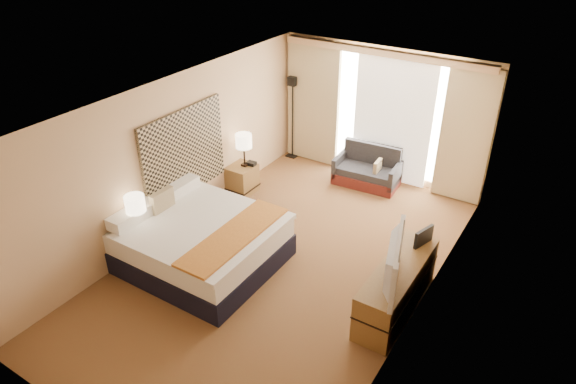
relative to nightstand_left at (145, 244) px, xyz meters
The scene contains 21 objects.
floor 2.16m from the nightstand_left, 29.31° to the left, with size 4.20×7.00×0.02m, color maroon.
ceiling 3.16m from the nightstand_left, 29.31° to the left, with size 4.20×7.00×0.02m, color silver.
wall_back 5.02m from the nightstand_left, 67.66° to the left, with size 4.20×0.02×2.60m, color tan.
wall_front 3.25m from the nightstand_left, 52.65° to the right, with size 4.20×0.02×2.60m, color tan.
wall_left 1.49m from the nightstand_left, 102.36° to the left, with size 0.02×7.00×2.60m, color tan.
wall_right 4.23m from the nightstand_left, 14.81° to the left, with size 0.02×7.00×2.60m, color tan.
headboard 1.62m from the nightstand_left, 98.64° to the left, with size 0.06×1.85×1.50m, color black.
nightstand_left is the anchor object (origin of this frame).
nightstand_right 2.50m from the nightstand_left, 90.00° to the left, with size 0.45×0.52×0.55m, color olive.
media_dresser 3.85m from the nightstand_left, 15.84° to the left, with size 0.50×1.80×0.70m, color olive.
window 5.10m from the nightstand_left, 64.87° to the left, with size 2.30×0.02×2.30m, color white.
curtains 4.95m from the nightstand_left, 67.18° to the left, with size 4.12×0.19×2.56m.
bed 0.91m from the nightstand_left, 26.32° to the left, with size 2.16×1.97×1.05m.
loveseat 4.50m from the nightstand_left, 65.35° to the left, with size 1.28×0.75×0.77m.
floor_lamp 4.46m from the nightstand_left, 90.40° to the left, with size 0.23×0.23×1.78m.
desk_chair 4.06m from the nightstand_left, 25.35° to the left, with size 0.47×0.47×0.96m.
lamp_left 0.76m from the nightstand_left, 81.96° to the right, with size 0.30×0.30×0.62m.
lamp_right 2.66m from the nightstand_left, 89.17° to the left, with size 0.30×0.30×0.64m.
tissue_box 0.35m from the nightstand_left, 53.33° to the left, with size 0.13×0.13×0.12m, color #82A2C9.
telephone 2.66m from the nightstand_left, 87.25° to the left, with size 0.17×0.13×0.07m, color black.
television 3.79m from the nightstand_left, 10.27° to the left, with size 1.17×0.15×0.67m, color black.
Camera 1 is at (3.46, -5.32, 4.93)m, focal length 32.00 mm.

